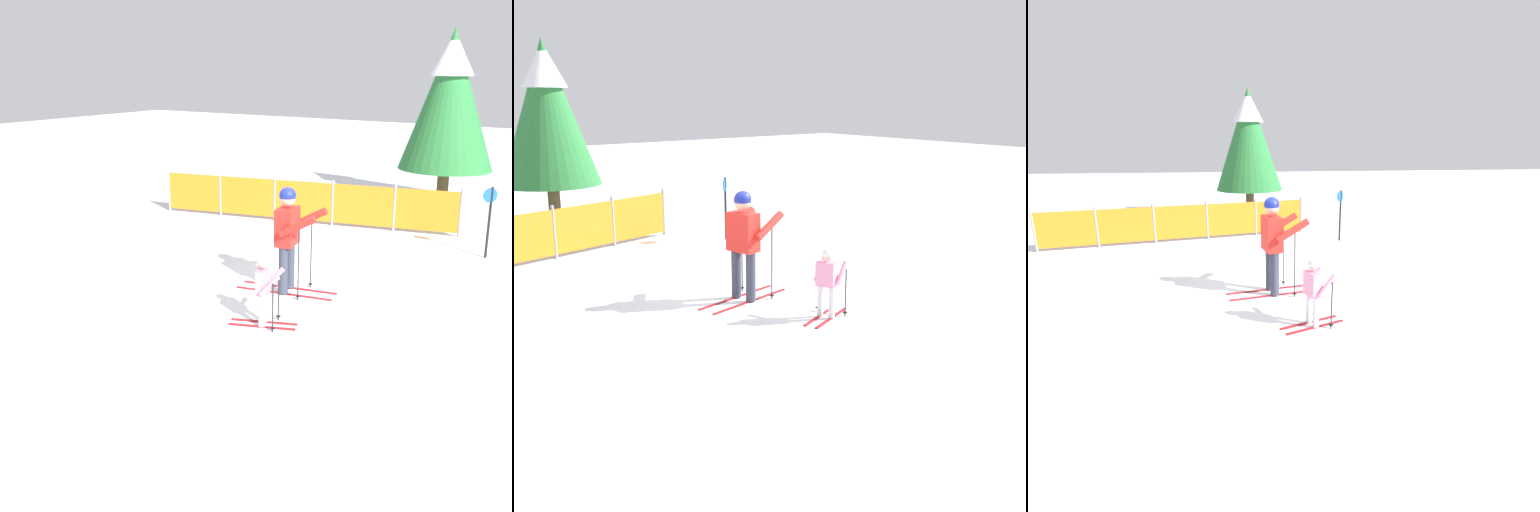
{
  "view_description": "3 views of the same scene",
  "coord_description": "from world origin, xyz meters",
  "views": [
    {
      "loc": [
        5.16,
        -8.86,
        3.63
      ],
      "look_at": [
        -0.07,
        -0.98,
        0.76
      ],
      "focal_mm": 45.0,
      "sensor_mm": 36.0,
      "label": 1
    },
    {
      "loc": [
        -5.6,
        -8.13,
        3.2
      ],
      "look_at": [
        0.04,
        -0.97,
        0.86
      ],
      "focal_mm": 45.0,
      "sensor_mm": 36.0,
      "label": 2
    },
    {
      "loc": [
        -0.58,
        -7.03,
        2.64
      ],
      "look_at": [
        0.2,
        -0.82,
        0.85
      ],
      "focal_mm": 28.0,
      "sensor_mm": 36.0,
      "label": 3
    }
  ],
  "objects": [
    {
      "name": "skier_adult",
      "position": [
        0.09,
        -0.27,
        1.04
      ],
      "size": [
        1.68,
        0.83,
        1.74
      ],
      "rotation": [
        0.0,
        0.0,
        0.19
      ],
      "color": "maroon",
      "rests_on": "ground_plane"
    },
    {
      "name": "skier_child",
      "position": [
        0.53,
        -1.68,
        0.6
      ],
      "size": [
        0.99,
        0.59,
        1.04
      ],
      "rotation": [
        0.0,
        0.0,
        0.37
      ],
      "color": "maroon",
      "rests_on": "ground_plane"
    },
    {
      "name": "trail_marker",
      "position": [
        2.29,
        3.48,
        0.86
      ],
      "size": [
        0.22,
        0.2,
        1.38
      ],
      "color": "black",
      "rests_on": "ground_plane"
    },
    {
      "name": "safety_fence",
      "position": [
        -2.03,
        3.95,
        0.53
      ],
      "size": [
        6.94,
        1.56,
        1.07
      ],
      "rotation": [
        0.0,
        0.0,
        0.21
      ],
      "color": "gray",
      "rests_on": "ground_plane"
    },
    {
      "name": "ground_plane",
      "position": [
        0.0,
        0.0,
        0.0
      ],
      "size": [
        60.0,
        60.0,
        0.0
      ],
      "primitive_type": "plane",
      "color": "white"
    },
    {
      "name": "conifer_far",
      "position": [
        0.02,
        7.8,
        2.76
      ],
      "size": [
        2.4,
        2.4,
        4.46
      ],
      "color": "#4C3823",
      "rests_on": "ground_plane"
    }
  ]
}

